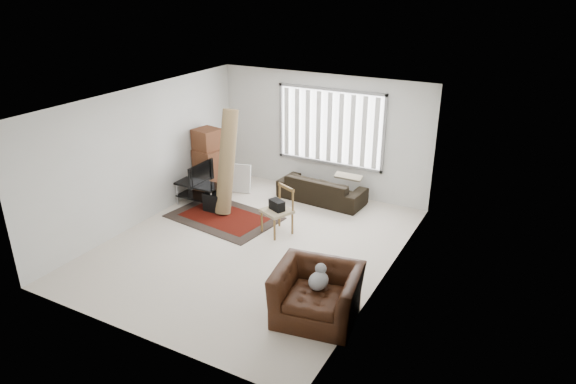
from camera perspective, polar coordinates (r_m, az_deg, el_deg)
name	(u,v)px	position (r m, az deg, el deg)	size (l,w,h in m)	color
room	(267,147)	(9.31, -2.34, 5.01)	(6.00, 6.02, 2.71)	beige
persian_rug	(224,217)	(10.70, -7.13, -2.79)	(2.34, 1.72, 0.02)	black
tv_stand	(199,190)	(11.20, -9.83, 0.26)	(1.02, 0.46, 0.51)	black
tv	(198,173)	(11.07, -9.96, 2.07)	(0.83, 0.11, 0.47)	black
subwoofer	(215,201)	(10.98, -8.07, -0.97)	(0.39, 0.39, 0.39)	black
moving_boxes	(209,164)	(11.67, -8.80, 3.04)	(0.72, 0.67, 1.52)	#5A321C
white_flatpack	(240,178)	(11.82, -5.39, 1.52)	(0.51, 0.07, 0.66)	silver
rolled_rug	(227,162)	(10.61, -6.83, 3.31)	(0.32, 0.32, 2.16)	brown
sofa	(322,185)	(11.30, 3.77, 0.78)	(1.93, 0.84, 0.74)	black
side_chair	(278,209)	(9.80, -1.14, -1.86)	(0.66, 0.66, 0.93)	#91815F
armchair	(317,291)	(7.49, 3.27, -10.89)	(1.37, 1.24, 0.90)	black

